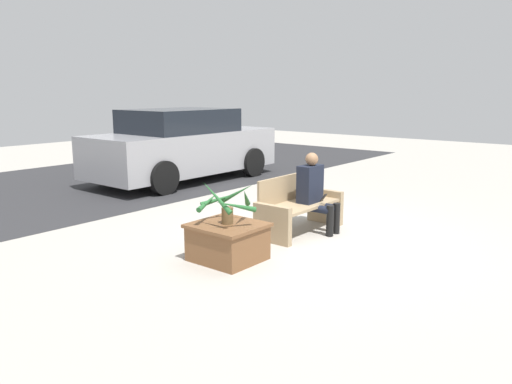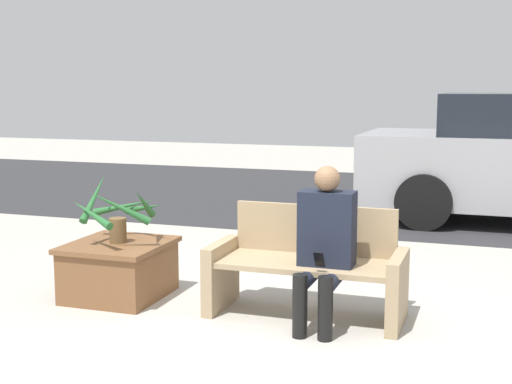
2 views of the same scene
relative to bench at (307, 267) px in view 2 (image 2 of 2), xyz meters
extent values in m
plane|color=#ADA89E|center=(-0.15, -0.35, -0.36)|extent=(30.00, 30.00, 0.00)
cube|color=#2D2D30|center=(-0.15, 5.82, -0.36)|extent=(20.00, 6.00, 0.01)
cube|color=tan|center=(-0.68, -0.05, -0.10)|extent=(0.09, 0.59, 0.52)
cube|color=tan|center=(0.68, -0.05, -0.10)|extent=(0.09, 0.59, 0.52)
cube|color=tan|center=(0.00, -0.05, 0.04)|extent=(1.27, 0.54, 0.04)
cube|color=tan|center=(0.00, 0.22, 0.25)|extent=(1.27, 0.04, 0.38)
cube|color=black|center=(0.17, -0.10, 0.33)|extent=(0.40, 0.22, 0.54)
sphere|color=#8C6647|center=(0.17, -0.12, 0.69)|extent=(0.19, 0.19, 0.19)
cylinder|color=black|center=(0.08, -0.30, 0.00)|extent=(0.11, 0.40, 0.11)
cylinder|color=black|center=(0.26, -0.30, 0.00)|extent=(0.11, 0.40, 0.11)
cylinder|color=black|center=(0.08, -0.50, -0.14)|extent=(0.10, 0.10, 0.44)
cylinder|color=black|center=(0.26, -0.50, -0.14)|extent=(0.10, 0.10, 0.44)
cube|color=black|center=(0.17, -0.33, 0.15)|extent=(0.07, 0.09, 0.12)
cube|color=brown|center=(-1.57, -0.06, -0.14)|extent=(0.71, 0.76, 0.45)
cube|color=brown|center=(-1.57, -0.06, 0.07)|extent=(0.76, 0.81, 0.04)
cylinder|color=brown|center=(-1.57, -0.06, 0.19)|extent=(0.14, 0.14, 0.20)
cone|color=#26602D|center=(-1.35, -0.01, 0.42)|extent=(0.17, 0.48, 0.31)
cone|color=#26602D|center=(-1.45, 0.17, 0.34)|extent=(0.48, 0.30, 0.17)
cone|color=#26602D|center=(-1.65, 0.18, 0.34)|extent=(0.51, 0.22, 0.17)
cone|color=#26602D|center=(-1.77, -0.07, 0.45)|extent=(0.10, 0.45, 0.37)
cone|color=#26602D|center=(-1.67, -0.28, 0.36)|extent=(0.49, 0.27, 0.20)
cone|color=#26602D|center=(-1.44, -0.24, 0.42)|extent=(0.43, 0.33, 0.31)
cylinder|color=black|center=(0.50, 3.51, -0.03)|extent=(0.68, 0.18, 0.68)
cylinder|color=black|center=(0.50, 5.31, -0.03)|extent=(0.68, 0.18, 0.68)
camera|label=1|loc=(-5.84, -3.96, 1.66)|focal=35.00mm
camera|label=2|loc=(1.31, -5.04, 1.35)|focal=50.00mm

